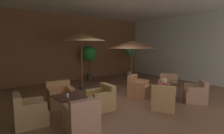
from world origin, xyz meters
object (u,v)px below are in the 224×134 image
(potted_tree_mid_left, at_px, (89,55))
(cafe_table_front_right, at_px, (166,87))
(armchair_front_right_north, at_px, (163,100))
(patron_blue_shirt, at_px, (164,88))
(potted_tree_left_corner, at_px, (130,53))
(iced_drink_cup, at_px, (67,95))
(patio_umbrella_tall_red, at_px, (132,45))
(armchair_front_right_east, at_px, (196,94))
(armchair_front_left_east, at_px, (29,113))
(armchair_front_right_south, at_px, (168,86))
(armchair_front_right_west, at_px, (138,89))
(patio_umbrella_center_beige, at_px, (81,37))
(armchair_front_left_north, at_px, (60,97))
(armchair_front_left_west, at_px, (101,100))
(cafe_table_front_left, at_px, (69,101))
(armchair_front_left_south, at_px, (82,119))

(potted_tree_mid_left, bearing_deg, cafe_table_front_right, -86.52)
(armchair_front_right_north, bearing_deg, patron_blue_shirt, 33.09)
(armchair_front_right_north, bearing_deg, potted_tree_mid_left, 83.97)
(armchair_front_right_north, xyz_separation_m, potted_tree_left_corner, (3.41, 5.23, 1.25))
(potted_tree_left_corner, relative_size, iced_drink_cup, 18.85)
(patio_umbrella_tall_red, distance_m, potted_tree_left_corner, 2.63)
(armchair_front_right_east, xyz_separation_m, patio_umbrella_tall_red, (0.12, 3.53, 1.79))
(armchair_front_left_east, height_order, potted_tree_left_corner, potted_tree_left_corner)
(armchair_front_right_east, distance_m, armchair_front_right_south, 1.40)
(cafe_table_front_right, distance_m, armchair_front_right_west, 1.09)
(patio_umbrella_tall_red, distance_m, iced_drink_cup, 5.14)
(armchair_front_left_east, height_order, patio_umbrella_center_beige, patio_umbrella_center_beige)
(armchair_front_right_east, height_order, potted_tree_mid_left, potted_tree_mid_left)
(patio_umbrella_tall_red, bearing_deg, armchair_front_right_north, -117.53)
(armchair_front_left_east, distance_m, armchair_front_right_east, 5.56)
(armchair_front_left_north, height_order, potted_tree_left_corner, potted_tree_left_corner)
(armchair_front_left_west, height_order, patio_umbrella_tall_red, patio_umbrella_tall_red)
(armchair_front_left_west, xyz_separation_m, patron_blue_shirt, (1.65, -1.19, 0.38))
(armchair_front_left_north, height_order, armchair_front_right_east, armchair_front_left_north)
(cafe_table_front_left, xyz_separation_m, patio_umbrella_tall_red, (4.38, 2.01, 1.61))
(armchair_front_right_west, bearing_deg, armchair_front_right_east, -57.71)
(potted_tree_left_corner, bearing_deg, armchair_front_right_west, -128.95)
(armchair_front_left_east, height_order, patron_blue_shirt, patron_blue_shirt)
(armchair_front_right_east, xyz_separation_m, potted_tree_left_corner, (1.82, 5.47, 1.25))
(patio_umbrella_center_beige, xyz_separation_m, patron_blue_shirt, (0.78, -4.03, -1.74))
(cafe_table_front_right, relative_size, armchair_front_right_north, 0.78)
(armchair_front_left_east, relative_size, iced_drink_cup, 7.90)
(patio_umbrella_center_beige, bearing_deg, armchair_front_left_east, -138.31)
(cafe_table_front_left, xyz_separation_m, iced_drink_cup, (-0.09, -0.10, 0.19))
(patio_umbrella_tall_red, height_order, potted_tree_mid_left, patio_umbrella_tall_red)
(armchair_front_left_north, xyz_separation_m, armchair_front_right_south, (4.36, -1.18, -0.01))
(iced_drink_cup, bearing_deg, armchair_front_right_west, 6.92)
(cafe_table_front_left, relative_size, patron_blue_shirt, 1.40)
(armchair_front_left_north, bearing_deg, patio_umbrella_tall_red, 12.91)
(armchair_front_left_west, bearing_deg, patron_blue_shirt, -35.84)
(armchair_front_right_west, bearing_deg, armchair_front_right_south, -17.17)
(cafe_table_front_left, distance_m, patio_umbrella_tall_red, 5.08)
(cafe_table_front_left, relative_size, patio_umbrella_center_beige, 0.32)
(armchair_front_left_west, relative_size, armchair_front_right_south, 0.80)
(armchair_front_left_west, relative_size, armchair_front_right_east, 0.82)
(cafe_table_front_left, xyz_separation_m, patron_blue_shirt, (2.70, -1.26, 0.20))
(armchair_front_right_east, bearing_deg, armchair_front_right_west, 122.29)
(armchair_front_left_west, bearing_deg, patio_umbrella_center_beige, 73.00)
(patio_umbrella_tall_red, xyz_separation_m, iced_drink_cup, (-4.47, -2.11, -1.41))
(armchair_front_left_west, relative_size, potted_tree_left_corner, 0.41)
(armchair_front_left_west, relative_size, patio_umbrella_center_beige, 0.32)
(armchair_front_left_south, height_order, patron_blue_shirt, patron_blue_shirt)
(potted_tree_mid_left, bearing_deg, patio_umbrella_tall_red, -64.69)
(armchair_front_right_west, height_order, potted_tree_mid_left, potted_tree_mid_left)
(potted_tree_left_corner, xyz_separation_m, iced_drink_cup, (-6.16, -4.05, -0.88))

